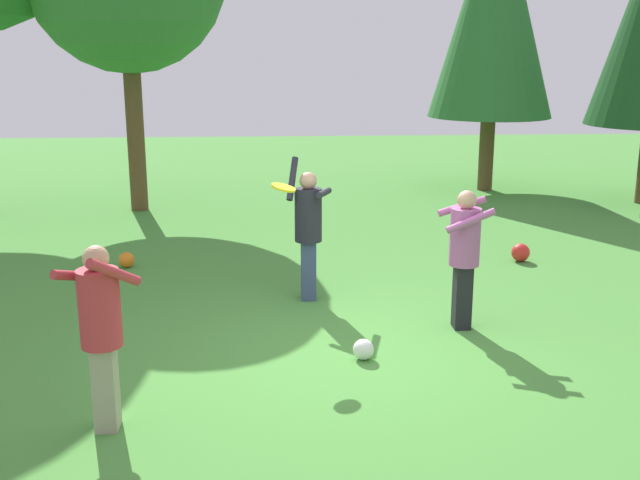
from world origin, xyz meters
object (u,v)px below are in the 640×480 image
ball_white (363,349)px  ball_orange (126,260)px  frisbee (283,188)px  ball_red (521,252)px  person_catcher (101,323)px  person_thrower (308,225)px  tree_right (494,5)px  person_bystander (465,248)px

ball_white → ball_orange: bearing=130.8°
frisbee → ball_red: 4.73m
ball_white → ball_red: 4.49m
person_catcher → ball_red: size_ratio=5.86×
ball_red → frisbee: bearing=-143.1°
person_thrower → ball_red: bearing=131.2°
ball_red → tree_right: tree_right is taller
frisbee → tree_right: 9.98m
frisbee → person_thrower: bearing=74.3°
person_bystander → ball_white: bearing=34.1°
frisbee → tree_right: tree_right is taller
frisbee → tree_right: (4.64, 8.51, 2.35)m
frisbee → ball_white: (0.79, -0.83, -1.55)m
frisbee → ball_white: frisbee is taller
person_catcher → ball_orange: (-0.74, 4.86, -0.83)m
person_thrower → frisbee: bearing=-0.0°
person_catcher → person_bystander: 4.15m
ball_white → person_catcher: bearing=-150.5°
ball_white → ball_red: ball_red is taller
person_thrower → person_bystander: 2.04m
person_bystander → ball_white: person_bystander is taller
person_catcher → tree_right: 12.69m
frisbee → ball_orange: 3.86m
person_thrower → tree_right: size_ratio=0.28×
ball_white → tree_right: bearing=67.6°
person_bystander → frisbee: 2.14m
person_catcher → ball_white: size_ratio=7.39×
person_bystander → frisbee: bearing=0.0°
person_catcher → ball_white: person_catcher is taller
person_bystander → ball_white: 1.71m
ball_orange → person_catcher: bearing=-81.3°
person_thrower → frisbee: person_thrower is taller
person_thrower → person_catcher: bearing=-13.7°
person_catcher → frisbee: frisbee is taller
person_bystander → ball_orange: person_bystander is taller
person_thrower → ball_red: size_ratio=6.62×
person_catcher → person_thrower: bearing=6.1°
person_thrower → ball_red: 3.71m
person_catcher → ball_orange: 4.99m
person_catcher → ball_red: person_catcher is taller
person_bystander → person_catcher: bearing=31.0°
tree_right → person_bystander: bearing=-107.2°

